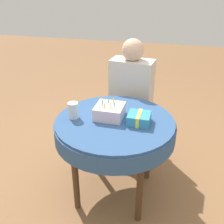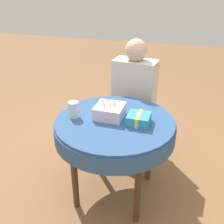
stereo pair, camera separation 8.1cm
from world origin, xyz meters
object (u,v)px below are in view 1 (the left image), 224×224
(birthday_cake, at_px, (110,111))
(drinking_glass, at_px, (73,110))
(person, at_px, (131,88))
(gift_box, at_px, (139,118))
(chair, at_px, (133,104))

(birthday_cake, distance_m, drinking_glass, 0.28)
(person, bearing_deg, gift_box, -67.12)
(gift_box, bearing_deg, chair, 103.30)
(drinking_glass, relative_size, gift_box, 0.74)
(person, bearing_deg, drinking_glass, -107.05)
(person, xyz_separation_m, drinking_glass, (-0.31, -0.70, 0.06))
(person, xyz_separation_m, gift_box, (0.19, -0.66, 0.03))
(person, bearing_deg, chair, 90.00)
(person, height_order, gift_box, person)
(chair, distance_m, gift_box, 0.81)
(person, distance_m, birthday_cake, 0.63)
(birthday_cake, xyz_separation_m, drinking_glass, (-0.27, -0.08, 0.01))
(birthday_cake, height_order, gift_box, birthday_cake)
(person, distance_m, drinking_glass, 0.77)
(birthday_cake, distance_m, gift_box, 0.24)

